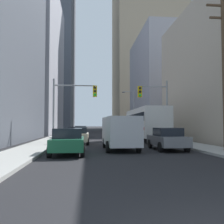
{
  "coord_description": "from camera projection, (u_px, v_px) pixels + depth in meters",
  "views": [
    {
      "loc": [
        -2.18,
        -2.94,
        1.76
      ],
      "look_at": [
        0.0,
        20.16,
        2.9
      ],
      "focal_mm": 40.13,
      "sensor_mm": 36.0,
      "label": 1
    }
  ],
  "objects": [
    {
      "name": "sidewalk_left",
      "position": [
        70.0,
        132.0,
        52.19
      ],
      "size": [
        2.53,
        160.0,
        0.15
      ],
      "primitive_type": "cube",
      "color": "#9E9E99",
      "rests_on": "ground"
    },
    {
      "name": "sidewalk_right",
      "position": [
        127.0,
        132.0,
        53.33
      ],
      "size": [
        2.53,
        160.0,
        0.15
      ],
      "primitive_type": "cube",
      "color": "#9E9E99",
      "rests_on": "ground"
    },
    {
      "name": "city_bus",
      "position": [
        145.0,
        123.0,
        27.42
      ],
      "size": [
        2.67,
        11.52,
        3.4
      ],
      "color": "silver",
      "rests_on": "ground"
    },
    {
      "name": "cargo_van_silver",
      "position": [
        120.0,
        131.0,
        17.22
      ],
      "size": [
        2.18,
        5.28,
        2.26
      ],
      "color": "#B7BABF",
      "rests_on": "ground"
    },
    {
      "name": "sedan_green",
      "position": [
        68.0,
        141.0,
        14.55
      ],
      "size": [
        1.95,
        4.23,
        1.52
      ],
      "color": "#195938",
      "rests_on": "ground"
    },
    {
      "name": "sedan_grey",
      "position": [
        167.0,
        139.0,
        17.1
      ],
      "size": [
        1.95,
        4.22,
        1.52
      ],
      "color": "slate",
      "rests_on": "ground"
    },
    {
      "name": "sedan_beige",
      "position": [
        78.0,
        135.0,
        22.0
      ],
      "size": [
        1.95,
        4.24,
        1.52
      ],
      "color": "#C6B793",
      "rests_on": "ground"
    },
    {
      "name": "sedan_white",
      "position": [
        80.0,
        131.0,
        35.95
      ],
      "size": [
        1.95,
        4.26,
        1.52
      ],
      "color": "white",
      "rests_on": "ground"
    },
    {
      "name": "traffic_signal_near_left",
      "position": [
        73.0,
        100.0,
        23.36
      ],
      "size": [
        4.11,
        0.44,
        6.0
      ],
      "color": "gray",
      "rests_on": "ground"
    },
    {
      "name": "traffic_signal_near_right",
      "position": [
        155.0,
        101.0,
        24.09
      ],
      "size": [
        2.97,
        0.44,
        6.0
      ],
      "color": "gray",
      "rests_on": "ground"
    },
    {
      "name": "utility_pole_right",
      "position": [
        224.0,
        69.0,
        15.73
      ],
      "size": [
        2.2,
        0.28,
        9.91
      ],
      "color": "brown",
      "rests_on": "ground"
    },
    {
      "name": "street_lamp_right",
      "position": [
        132.0,
        108.0,
        42.57
      ],
      "size": [
        2.14,
        0.32,
        7.5
      ],
      "color": "gray",
      "rests_on": "ground"
    },
    {
      "name": "building_left_far_tower",
      "position": [
        44.0,
        40.0,
        91.02
      ],
      "size": [
        21.25,
        25.57,
        64.48
      ],
      "primitive_type": "cube",
      "color": "#4C515B",
      "rests_on": "ground"
    },
    {
      "name": "building_right_mid_block",
      "position": [
        183.0,
        85.0,
        53.75
      ],
      "size": [
        19.9,
        20.21,
        20.46
      ],
      "primitive_type": "cube",
      "color": "#93939E",
      "rests_on": "ground"
    },
    {
      "name": "building_right_far_highrise",
      "position": [
        147.0,
        37.0,
        98.93
      ],
      "size": [
        25.38,
        26.49,
        72.18
      ],
      "primitive_type": "cube",
      "color": "tan",
      "rests_on": "ground"
    }
  ]
}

